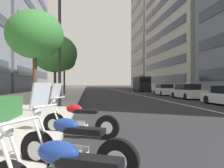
# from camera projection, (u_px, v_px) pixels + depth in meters

# --- Properties ---
(sidewalk_right_plaza) EXTENTS (160.00, 9.36, 0.15)m
(sidewalk_right_plaza) POSITION_uv_depth(u_px,v_px,m) (49.00, 94.00, 31.78)
(sidewalk_right_plaza) COLOR #B2ADA3
(sidewalk_right_plaza) RESTS_ON ground
(lane_centre_stripe) EXTENTS (110.00, 0.16, 0.01)m
(lane_centre_stripe) POSITION_uv_depth(u_px,v_px,m) (128.00, 93.00, 38.06)
(lane_centre_stripe) COLOR silver
(lane_centre_stripe) RESTS_ON ground
(motorcycle_by_sign_pole) EXTENTS (1.10, 1.93, 1.49)m
(motorcycle_by_sign_pole) POSITION_uv_depth(u_px,v_px,m) (73.00, 147.00, 3.64)
(motorcycle_by_sign_pole) COLOR black
(motorcycle_by_sign_pole) RESTS_ON ground
(motorcycle_mid_row) EXTENTS (1.01, 2.09, 1.48)m
(motorcycle_mid_row) POSITION_uv_depth(u_px,v_px,m) (78.00, 121.00, 6.17)
(motorcycle_mid_row) COLOR black
(motorcycle_mid_row) RESTS_ON ground
(car_far_down_avenue) EXTENTS (4.55, 1.90, 1.46)m
(car_far_down_avenue) POSITION_uv_depth(u_px,v_px,m) (187.00, 92.00, 22.36)
(car_far_down_avenue) COLOR beige
(car_far_down_avenue) RESTS_ON ground
(car_mid_block_traffic) EXTENTS (4.68, 1.92, 1.42)m
(car_mid_block_traffic) POSITION_uv_depth(u_px,v_px,m) (164.00, 90.00, 29.02)
(car_mid_block_traffic) COLOR silver
(car_mid_block_traffic) RESTS_ON ground
(delivery_van_ahead) EXTENTS (5.94, 2.21, 2.80)m
(delivery_van_ahead) POSITION_uv_depth(u_px,v_px,m) (141.00, 84.00, 43.54)
(delivery_van_ahead) COLOR black
(delivery_van_ahead) RESTS_ON ground
(street_lamp_with_banners) EXTENTS (1.26, 2.42, 8.36)m
(street_lamp_with_banners) POSITION_uv_depth(u_px,v_px,m) (65.00, 22.00, 13.37)
(street_lamp_with_banners) COLOR #232326
(street_lamp_with_banners) RESTS_ON sidewalk_right_plaza
(street_tree_mid_sidewalk) EXTENTS (2.76, 2.76, 4.90)m
(street_tree_mid_sidewalk) POSITION_uv_depth(u_px,v_px,m) (35.00, 35.00, 11.09)
(street_tree_mid_sidewalk) COLOR #473323
(street_tree_mid_sidewalk) RESTS_ON sidewalk_right_plaza
(street_tree_near_plaza_corner) EXTENTS (3.75, 3.75, 5.49)m
(street_tree_near_plaza_corner) POSITION_uv_depth(u_px,v_px,m) (55.00, 54.00, 19.25)
(street_tree_near_plaza_corner) COLOR #473323
(street_tree_near_plaza_corner) RESTS_ON sidewalk_right_plaza
(street_tree_far_plaza) EXTENTS (2.79, 2.79, 5.36)m
(street_tree_far_plaza) POSITION_uv_depth(u_px,v_px,m) (64.00, 61.00, 28.21)
(street_tree_far_plaza) COLOR #473323
(street_tree_far_plaza) RESTS_ON sidewalk_right_plaza
(office_tower_near_left) EXTENTS (28.19, 15.44, 30.71)m
(office_tower_near_left) POSITION_uv_depth(u_px,v_px,m) (195.00, 22.00, 50.49)
(office_tower_near_left) COLOR beige
(office_tower_near_left) RESTS_ON ground
(office_tower_mid_left) EXTENTS (18.22, 18.79, 44.18)m
(office_tower_mid_left) POSITION_uv_depth(u_px,v_px,m) (164.00, 22.00, 75.80)
(office_tower_mid_left) COLOR #B7B2A3
(office_tower_mid_left) RESTS_ON ground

